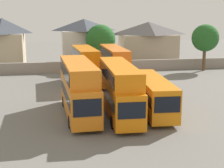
{
  "coord_description": "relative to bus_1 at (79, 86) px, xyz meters",
  "views": [
    {
      "loc": [
        -5.94,
        -30.5,
        9.58
      ],
      "look_at": [
        0.0,
        3.0,
        2.41
      ],
      "focal_mm": 53.55,
      "sensor_mm": 36.0,
      "label": 1
    }
  ],
  "objects": [
    {
      "name": "bus_3",
      "position": [
        7.25,
        -0.13,
        -0.97
      ],
      "size": [
        3.25,
        11.15,
        3.39
      ],
      "rotation": [
        0.0,
        0.0,
        -1.64
      ],
      "color": "orange",
      "rests_on": "ground"
    },
    {
      "name": "tree_right_of_lot",
      "position": [
        23.24,
        22.33,
        2.63
      ],
      "size": [
        4.6,
        4.6,
        7.87
      ],
      "color": "brown",
      "rests_on": "ground"
    },
    {
      "name": "house_terrace_right",
      "position": [
        16.23,
        32.65,
        1.21
      ],
      "size": [
        11.21,
        6.82,
        8.05
      ],
      "color": "tan",
      "rests_on": "ground"
    },
    {
      "name": "house_terrace_left",
      "position": [
        -11.17,
        32.71,
        1.61
      ],
      "size": [
        7.7,
        7.28,
        8.83
      ],
      "color": "#C6B293",
      "rests_on": "ground"
    },
    {
      "name": "tree_left_of_lot",
      "position": [
        5.96,
        26.83,
        2.28
      ],
      "size": [
        5.19,
        5.19,
        7.79
      ],
      "color": "brown",
      "rests_on": "ground"
    },
    {
      "name": "bus_5",
      "position": [
        6.06,
        14.18,
        -0.07
      ],
      "size": [
        2.56,
        12.03,
        5.04
      ],
      "rotation": [
        0.0,
        0.0,
        -1.57
      ],
      "color": "orange",
      "rests_on": "ground"
    },
    {
      "name": "bus_4",
      "position": [
        2.09,
        14.69,
        -0.09
      ],
      "size": [
        3.05,
        10.65,
        4.99
      ],
      "rotation": [
        0.0,
        0.0,
        -1.52
      ],
      "color": "orange",
      "rests_on": "ground"
    },
    {
      "name": "bus_1",
      "position": [
        0.0,
        0.0,
        0.0
      ],
      "size": [
        3.05,
        11.45,
        5.16
      ],
      "rotation": [
        0.0,
        0.0,
        -1.53
      ],
      "color": "orange",
      "rests_on": "ground"
    },
    {
      "name": "depot_boundary_wall",
      "position": [
        3.67,
        24.33,
        -2.0
      ],
      "size": [
        56.0,
        0.5,
        1.8
      ],
      "primitive_type": "cube",
      "color": "gray",
      "rests_on": "ground"
    },
    {
      "name": "ground",
      "position": [
        3.67,
        17.54,
        -2.9
      ],
      "size": [
        140.0,
        140.0,
        0.0
      ],
      "primitive_type": "plane",
      "color": "slate"
    },
    {
      "name": "house_terrace_centre",
      "position": [
        3.61,
        32.25,
        1.51
      ],
      "size": [
        8.69,
        8.02,
        8.67
      ],
      "color": "silver",
      "rests_on": "ground"
    },
    {
      "name": "bus_2",
      "position": [
        3.81,
        -0.6,
        -0.13
      ],
      "size": [
        2.93,
        12.01,
        4.92
      ],
      "rotation": [
        0.0,
        0.0,
        -1.6
      ],
      "color": "orange",
      "rests_on": "ground"
    }
  ]
}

